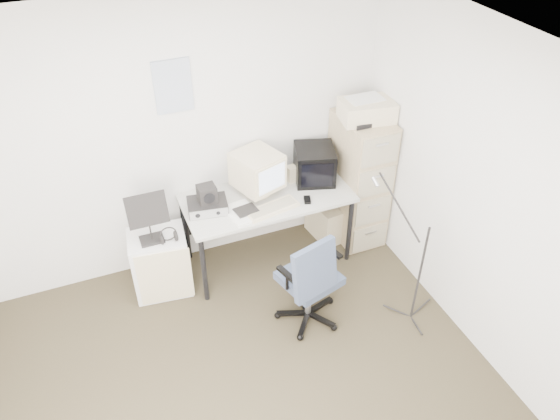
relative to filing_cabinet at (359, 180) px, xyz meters
name	(u,v)px	position (x,y,z in m)	size (l,w,h in m)	color
floor	(260,401)	(-1.58, -1.48, -0.66)	(3.60, 3.60, 0.01)	#3C3320
ceiling	(248,84)	(-1.58, -1.48, 1.85)	(3.60, 3.60, 0.01)	white
wall_back	(182,141)	(-1.58, 0.32, 0.60)	(3.60, 0.02, 2.50)	silver
wall_right	(496,211)	(0.22, -1.48, 0.60)	(0.02, 3.60, 2.50)	silver
wall_calendar	(173,86)	(-1.60, 0.31, 1.10)	(0.30, 0.02, 0.44)	white
filing_cabinet	(359,180)	(0.00, 0.00, 0.00)	(0.40, 0.60, 1.30)	tan
printer	(367,110)	(0.00, -0.02, 0.74)	(0.46, 0.31, 0.18)	beige
desk	(268,228)	(-0.95, -0.03, -0.29)	(1.50, 0.70, 0.73)	silver
crt_monitor	(257,174)	(-1.00, 0.06, 0.28)	(0.36, 0.38, 0.40)	beige
crt_tv	(314,164)	(-0.44, 0.07, 0.24)	(0.35, 0.37, 0.32)	black
desk_speaker	(292,174)	(-0.65, 0.11, 0.16)	(0.08, 0.08, 0.15)	beige
keyboard	(272,209)	(-0.98, -0.23, 0.09)	(0.48, 0.17, 0.03)	beige
mouse	(307,200)	(-0.65, -0.23, 0.09)	(0.06, 0.10, 0.03)	black
radio_receiver	(207,206)	(-1.50, -0.03, 0.13)	(0.33, 0.24, 0.10)	black
radio_speaker	(207,194)	(-1.49, -0.03, 0.25)	(0.15, 0.14, 0.15)	black
papers	(242,213)	(-1.24, -0.19, 0.09)	(0.23, 0.32, 0.02)	white
pc_tower	(323,221)	(-0.31, 0.07, -0.46)	(0.18, 0.41, 0.38)	beige
office_chair	(309,276)	(-0.91, -0.87, -0.17)	(0.55, 0.55, 0.96)	slate
side_cart	(160,263)	(-1.97, -0.04, -0.35)	(0.48, 0.38, 0.60)	white
music_stand	(148,218)	(-2.01, -0.08, 0.19)	(0.33, 0.17, 0.48)	black
headphones	(169,237)	(-1.88, -0.15, 0.00)	(0.16, 0.16, 0.03)	black
mic_stand	(423,261)	(-0.08, -1.20, -0.01)	(0.02, 0.02, 1.28)	black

